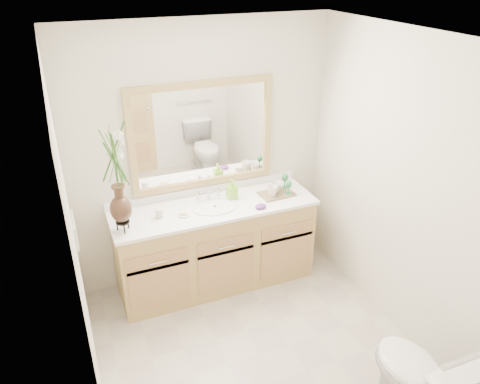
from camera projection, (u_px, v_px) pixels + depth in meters
name	position (u px, v px, depth m)	size (l,w,h in m)	color
floor	(260.00, 354.00, 3.71)	(2.60, 2.60, 0.00)	#B8AB9D
ceiling	(268.00, 40.00, 2.62)	(2.40, 2.60, 0.02)	white
wall_back	(203.00, 156.00, 4.23)	(2.40, 0.02, 2.40)	white
wall_front	(385.00, 363.00, 2.09)	(2.40, 0.02, 2.40)	white
wall_left	(78.00, 264.00, 2.75)	(0.02, 2.60, 2.40)	white
wall_right	(406.00, 194.00, 3.57)	(0.02, 2.60, 2.40)	white
vanity	(215.00, 246.00, 4.36)	(1.80, 0.55, 0.80)	tan
counter	(214.00, 207.00, 4.17)	(1.84, 0.57, 0.03)	white
sink	(215.00, 212.00, 4.18)	(0.38, 0.34, 0.23)	white
mirror	(203.00, 136.00, 4.12)	(1.32, 0.04, 0.97)	white
switch_plate	(75.00, 232.00, 3.49)	(0.02, 0.12, 0.12)	white
toilet	(418.00, 382.00, 3.02)	(0.42, 0.75, 0.74)	white
flower_vase	(115.00, 166.00, 3.54)	(0.20, 0.20, 0.84)	black
tumbler	(159.00, 213.00, 3.97)	(0.07, 0.07, 0.08)	silver
soap_dish	(183.00, 214.00, 4.01)	(0.11, 0.11, 0.03)	silver
soap_bottle	(232.00, 190.00, 4.26)	(0.08, 0.08, 0.17)	#81CC30
purple_dish	(261.00, 206.00, 4.12)	(0.10, 0.08, 0.04)	#5D2A7E
tray	(277.00, 194.00, 4.36)	(0.32, 0.21, 0.02)	brown
mug_left	(272.00, 191.00, 4.29)	(0.10, 0.10, 0.10)	silver
mug_right	(276.00, 187.00, 4.36)	(0.10, 0.09, 0.10)	silver
goblet_front	(289.00, 185.00, 4.31)	(0.06, 0.06, 0.13)	#256F3A
goblet_back	(285.00, 178.00, 4.41)	(0.07, 0.07, 0.15)	#256F3A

